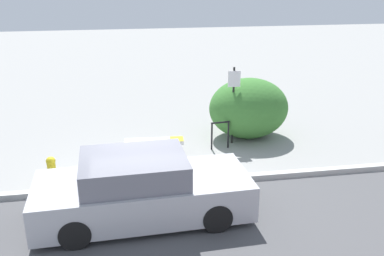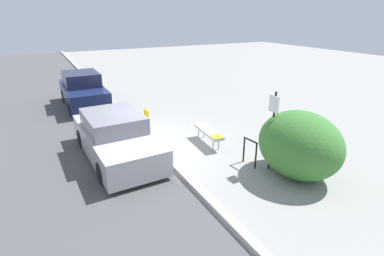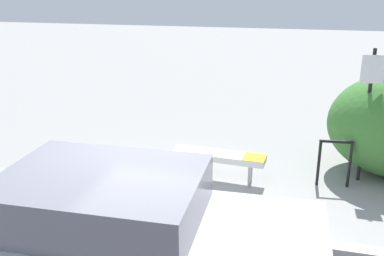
# 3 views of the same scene
# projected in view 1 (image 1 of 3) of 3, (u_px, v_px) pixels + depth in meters

# --- Properties ---
(ground_plane) EXTENTS (60.00, 60.00, 0.00)m
(ground_plane) POSITION_uv_depth(u_px,v_px,m) (143.00, 188.00, 10.15)
(ground_plane) COLOR gray
(curb) EXTENTS (60.00, 0.20, 0.13)m
(curb) POSITION_uv_depth(u_px,v_px,m) (143.00, 185.00, 10.13)
(curb) COLOR #B7B7B2
(curb) RESTS_ON ground_plane
(bench) EXTENTS (1.63, 0.49, 0.52)m
(bench) POSITION_uv_depth(u_px,v_px,m) (154.00, 142.00, 11.69)
(bench) COLOR #99999E
(bench) RESTS_ON ground_plane
(bike_rack) EXTENTS (0.55, 0.11, 0.83)m
(bike_rack) POSITION_uv_depth(u_px,v_px,m) (220.00, 132.00, 12.23)
(bike_rack) COLOR black
(bike_rack) RESTS_ON ground_plane
(sign_post) EXTENTS (0.36, 0.08, 2.30)m
(sign_post) POSITION_uv_depth(u_px,v_px,m) (233.00, 99.00, 12.32)
(sign_post) COLOR black
(sign_post) RESTS_ON ground_plane
(fire_hydrant) EXTENTS (0.36, 0.22, 0.77)m
(fire_hydrant) POSITION_uv_depth(u_px,v_px,m) (52.00, 171.00, 10.09)
(fire_hydrant) COLOR gold
(fire_hydrant) RESTS_ON ground_plane
(shrub_hedge) EXTENTS (2.42, 1.98, 1.84)m
(shrub_hedge) POSITION_uv_depth(u_px,v_px,m) (249.00, 108.00, 12.99)
(shrub_hedge) COLOR #3D7A33
(shrub_hedge) RESTS_ON ground_plane
(parked_car_near) EXTENTS (4.42, 1.93, 1.39)m
(parked_car_near) POSITION_uv_depth(u_px,v_px,m) (141.00, 190.00, 8.73)
(parked_car_near) COLOR black
(parked_car_near) RESTS_ON ground_plane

